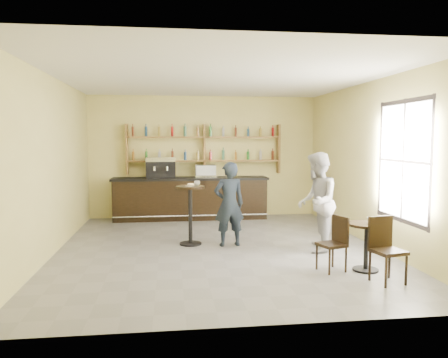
{
  "coord_description": "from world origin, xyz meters",
  "views": [
    {
      "loc": [
        -0.92,
        -8.1,
        2.08
      ],
      "look_at": [
        0.2,
        0.8,
        1.25
      ],
      "focal_mm": 35.0,
      "sensor_mm": 36.0,
      "label": 1
    }
  ],
  "objects": [
    {
      "name": "wall_front",
      "position": [
        0.0,
        -3.5,
        1.6
      ],
      "size": [
        7.0,
        0.0,
        7.0
      ],
      "primitive_type": "plane",
      "rotation": [
        -1.57,
        0.0,
        0.0
      ],
      "color": "#D8CD7B",
      "rests_on": "floor"
    },
    {
      "name": "window_pane",
      "position": [
        2.99,
        -1.2,
        1.7
      ],
      "size": [
        0.0,
        2.0,
        2.0
      ],
      "primitive_type": "plane",
      "rotation": [
        1.57,
        0.0,
        -1.57
      ],
      "color": "white",
      "rests_on": "wall_right"
    },
    {
      "name": "donut",
      "position": [
        -0.51,
        0.36,
        1.19
      ],
      "size": [
        0.15,
        0.15,
        0.05
      ],
      "primitive_type": "torus",
      "rotation": [
        0.0,
        0.0,
        -0.05
      ],
      "color": "gold",
      "rests_on": "napkin"
    },
    {
      "name": "espresso_machine",
      "position": [
        -1.13,
        3.15,
        1.35
      ],
      "size": [
        0.74,
        0.48,
        0.53
      ],
      "primitive_type": null,
      "rotation": [
        0.0,
        0.0,
        -0.0
      ],
      "color": "black",
      "rests_on": "bar_counter"
    },
    {
      "name": "pedestal_table",
      "position": [
        -0.52,
        0.37,
        0.58
      ],
      "size": [
        0.69,
        0.69,
        1.16
      ],
      "primitive_type": null,
      "rotation": [
        0.0,
        0.0,
        -0.25
      ],
      "color": "black",
      "rests_on": "floor"
    },
    {
      "name": "chair_west",
      "position": [
        1.6,
        -1.64,
        0.43
      ],
      "size": [
        0.47,
        0.47,
        0.87
      ],
      "primitive_type": null,
      "rotation": [
        0.0,
        0.0,
        -1.26
      ],
      "color": "black",
      "rests_on": "floor"
    },
    {
      "name": "shelf_unit",
      "position": [
        0.0,
        3.37,
        1.81
      ],
      "size": [
        4.0,
        0.26,
        1.4
      ],
      "primitive_type": null,
      "color": "brown",
      "rests_on": "wall_back"
    },
    {
      "name": "pastry_case",
      "position": [
        0.01,
        3.15,
        1.24
      ],
      "size": [
        0.54,
        0.44,
        0.32
      ],
      "primitive_type": null,
      "rotation": [
        0.0,
        0.0,
        -0.04
      ],
      "color": "silver",
      "rests_on": "bar_counter"
    },
    {
      "name": "wall_back",
      "position": [
        0.0,
        3.5,
        1.6
      ],
      "size": [
        7.0,
        0.0,
        7.0
      ],
      "primitive_type": "plane",
      "rotation": [
        1.57,
        0.0,
        0.0
      ],
      "color": "#D8CD7B",
      "rests_on": "floor"
    },
    {
      "name": "cup_pedestal",
      "position": [
        -0.38,
        0.47,
        1.21
      ],
      "size": [
        0.14,
        0.14,
        0.09
      ],
      "primitive_type": "imported",
      "rotation": [
        0.0,
        0.0,
        0.26
      ],
      "color": "white",
      "rests_on": "pedestal_table"
    },
    {
      "name": "ceiling",
      "position": [
        0.0,
        0.0,
        3.2
      ],
      "size": [
        7.0,
        7.0,
        0.0
      ],
      "primitive_type": "plane",
      "rotation": [
        3.14,
        0.0,
        0.0
      ],
      "color": "white",
      "rests_on": "wall_back"
    },
    {
      "name": "floor",
      "position": [
        0.0,
        0.0,
        0.0
      ],
      "size": [
        7.0,
        7.0,
        0.0
      ],
      "primitive_type": "plane",
      "color": "slate",
      "rests_on": "ground"
    },
    {
      "name": "chair_south",
      "position": [
        2.2,
        -2.29,
        0.47
      ],
      "size": [
        0.49,
        0.49,
        0.95
      ],
      "primitive_type": null,
      "rotation": [
        0.0,
        0.0,
        0.21
      ],
      "color": "black",
      "rests_on": "floor"
    },
    {
      "name": "window_frame",
      "position": [
        2.99,
        -1.2,
        1.7
      ],
      "size": [
        0.04,
        1.7,
        2.1
      ],
      "primitive_type": null,
      "color": "black",
      "rests_on": "wall_right"
    },
    {
      "name": "liquor_bottles",
      "position": [
        0.0,
        3.37,
        1.98
      ],
      "size": [
        3.68,
        0.1,
        1.0
      ],
      "primitive_type": null,
      "color": "#8C5919",
      "rests_on": "shelf_unit"
    },
    {
      "name": "man_main",
      "position": [
        0.22,
        0.18,
        0.82
      ],
      "size": [
        0.64,
        0.46,
        1.64
      ],
      "primitive_type": "imported",
      "rotation": [
        0.0,
        0.0,
        3.26
      ],
      "color": "black",
      "rests_on": "floor"
    },
    {
      "name": "cafe_table",
      "position": [
        2.15,
        -1.69,
        0.38
      ],
      "size": [
        0.63,
        0.63,
        0.76
      ],
      "primitive_type": null,
      "rotation": [
        0.0,
        0.0,
        -0.06
      ],
      "color": "black",
      "rests_on": "floor"
    },
    {
      "name": "wall_right",
      "position": [
        3.0,
        0.0,
        1.6
      ],
      "size": [
        0.0,
        7.0,
        7.0
      ],
      "primitive_type": "plane",
      "rotation": [
        1.57,
        0.0,
        -1.57
      ],
      "color": "#D8CD7B",
      "rests_on": "floor"
    },
    {
      "name": "napkin",
      "position": [
        -0.52,
        0.37,
        1.16
      ],
      "size": [
        0.22,
        0.22,
        0.0
      ],
      "primitive_type": "cube",
      "rotation": [
        0.0,
        0.0,
        0.66
      ],
      "color": "white",
      "rests_on": "pedestal_table"
    },
    {
      "name": "bar_counter",
      "position": [
        -0.38,
        3.15,
        0.54
      ],
      "size": [
        4.0,
        0.78,
        1.08
      ],
      "primitive_type": null,
      "color": "black",
      "rests_on": "floor"
    },
    {
      "name": "cup_cafe",
      "position": [
        2.2,
        -1.69,
        0.81
      ],
      "size": [
        0.11,
        0.11,
        0.1
      ],
      "primitive_type": "imported",
      "rotation": [
        0.0,
        0.0,
        -0.11
      ],
      "color": "white",
      "rests_on": "cafe_table"
    },
    {
      "name": "wall_left",
      "position": [
        -3.0,
        0.0,
        1.6
      ],
      "size": [
        0.0,
        7.0,
        7.0
      ],
      "primitive_type": "plane",
      "rotation": [
        1.57,
        0.0,
        1.57
      ],
      "color": "#D8CD7B",
      "rests_on": "floor"
    },
    {
      "name": "patron_second",
      "position": [
        1.77,
        -0.43,
        0.92
      ],
      "size": [
        0.97,
        1.08,
        1.84
      ],
      "primitive_type": "imported",
      "rotation": [
        0.0,
        0.0,
        -1.94
      ],
      "color": "gray",
      "rests_on": "floor"
    }
  ]
}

